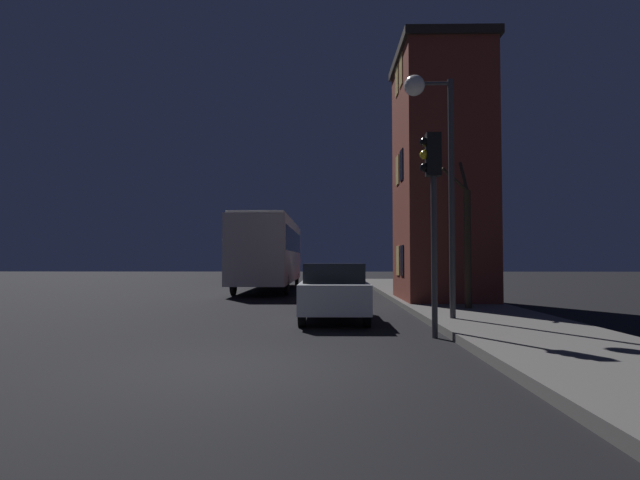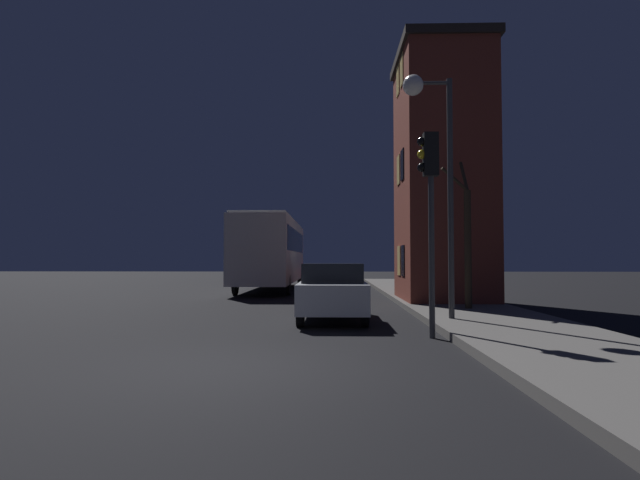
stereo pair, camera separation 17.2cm
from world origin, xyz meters
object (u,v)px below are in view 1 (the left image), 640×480
Objects in this scene: car_mid_lane at (330,279)px; streetlamp at (431,135)px; traffic_light at (432,190)px; car_near_lane at (334,291)px; bare_tree at (467,237)px; bus at (270,249)px; car_far_lane at (334,274)px.

streetlamp is at bearing -76.46° from car_mid_lane.
traffic_light is at bearing -80.52° from car_mid_lane.
traffic_light is 4.17m from car_near_lane.
bare_tree is 13.61m from bus.
car_near_lane is at bearing 160.79° from streetlamp.
traffic_light reaches higher than car_near_lane.
traffic_light is 21.99m from car_far_lane.
streetlamp reaches higher than traffic_light.
streetlamp is 1.33× the size of bare_tree.
streetlamp is 2.65m from traffic_light.
traffic_light is (-0.42, -2.02, -1.66)m from streetlamp.
car_far_lane is (0.24, 18.93, -0.07)m from car_near_lane.
car_far_lane is (-2.19, 19.78, -3.99)m from streetlamp.
streetlamp is 1.45× the size of car_far_lane.
bare_tree is (1.98, 4.57, -0.75)m from traffic_light.
bus is 3.05× the size of car_mid_lane.
car_far_lane is at bearing 96.32° from streetlamp.
streetlamp is 1.43× the size of traffic_light.
traffic_light is 0.36× the size of bus.
bus reaches higher than car_near_lane.
car_far_lane is at bearing 88.37° from car_mid_lane.
car_mid_lane is at bearing -50.45° from bus.
bare_tree is 8.79m from car_mid_lane.
bare_tree reaches higher than bus.
car_near_lane is (-2.01, 2.86, -2.26)m from traffic_light.
bus is at bearing -121.44° from car_far_lane.
car_far_lane is (-3.75, 17.22, -1.58)m from bare_tree.
car_mid_lane reaches higher than car_far_lane.
car_near_lane is at bearing -89.82° from car_mid_lane.
bus is at bearing 103.71° from car_near_lane.
car_near_lane is 9.37m from car_mid_lane.
bare_tree is 0.39× the size of bus.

